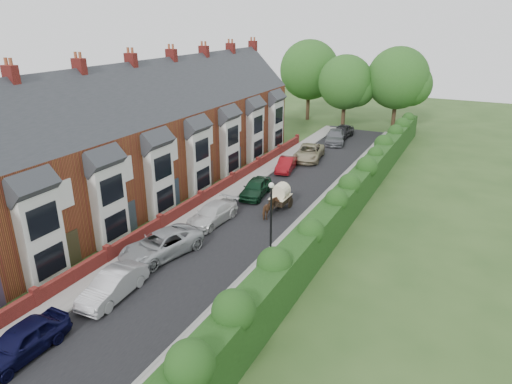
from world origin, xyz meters
TOP-DOWN VIEW (x-y plane):
  - ground at (0.00, 0.00)m, footprint 140.00×140.00m
  - road at (-0.50, 11.00)m, footprint 6.00×58.00m
  - pavement_hedge_side at (3.60, 11.00)m, footprint 2.20×58.00m
  - pavement_house_side at (-4.35, 11.00)m, footprint 1.70×58.00m
  - kerb_hedge_side at (2.55, 11.00)m, footprint 0.18×58.00m
  - kerb_house_side at (-3.55, 11.00)m, footprint 0.18×58.00m
  - hedge at (5.40, 11.00)m, footprint 2.10×58.00m
  - terrace_row at (-10.87, 9.98)m, footprint 9.05×40.50m
  - garden_wall_row at (-5.35, 10.00)m, footprint 0.35×40.35m
  - lamppost at (3.40, 4.00)m, footprint 0.32×0.32m
  - tree_far_left at (-2.65, 40.08)m, footprint 7.14×6.80m
  - tree_far_right at (3.39, 42.08)m, footprint 7.98×7.60m
  - tree_far_back at (-8.59, 43.08)m, footprint 8.40×8.00m
  - car_navy at (-2.86, -7.65)m, footprint 1.71×4.24m
  - car_silver_a at (-2.49, -2.60)m, footprint 1.76×4.36m
  - car_silver_b at (-3.00, 2.06)m, footprint 3.68×5.79m
  - car_white at (-2.75, 7.54)m, footprint 2.15×4.74m
  - car_green at (-2.31, 13.44)m, footprint 2.27×4.45m
  - car_red at (-2.65, 20.45)m, footprint 2.03×4.05m
  - car_beige at (-2.02, 24.89)m, footprint 3.31×5.70m
  - car_grey at (-1.60, 32.37)m, footprint 3.20×5.44m
  - car_black at (-1.60, 35.00)m, footprint 2.09×4.67m
  - horse at (0.54, 10.09)m, footprint 0.77×1.69m
  - horse_cart at (0.54, 11.91)m, footprint 1.28×2.82m

SIDE VIEW (x-z plane):
  - ground at x=0.00m, z-range 0.00..0.00m
  - road at x=-0.50m, z-range 0.00..0.02m
  - pavement_hedge_side at x=3.60m, z-range 0.00..0.12m
  - pavement_house_side at x=-4.35m, z-range 0.00..0.12m
  - kerb_hedge_side at x=2.55m, z-range 0.00..0.13m
  - kerb_house_side at x=-3.55m, z-range 0.00..0.13m
  - garden_wall_row at x=-5.35m, z-range -0.09..1.01m
  - car_red at x=-2.65m, z-range 0.00..1.27m
  - car_white at x=-2.75m, z-range 0.00..1.34m
  - car_silver_a at x=-2.49m, z-range 0.00..1.41m
  - horse at x=0.54m, z-range 0.00..1.42m
  - car_navy at x=-2.86m, z-range 0.00..1.44m
  - car_green at x=-2.31m, z-range 0.00..1.45m
  - car_grey at x=-1.60m, z-range 0.00..1.48m
  - car_silver_b at x=-3.00m, z-range 0.00..1.49m
  - car_beige at x=-2.02m, z-range 0.00..1.49m
  - car_black at x=-1.60m, z-range 0.00..1.56m
  - horse_cart at x=0.54m, z-range 0.15..2.18m
  - hedge at x=5.40m, z-range 0.18..3.03m
  - lamppost at x=3.40m, z-range 0.72..5.88m
  - terrace_row at x=-10.87m, z-range -1.28..10.22m
  - tree_far_left at x=-2.65m, z-range 1.07..10.36m
  - tree_far_right at x=3.39m, z-range 1.16..11.47m
  - tree_far_back at x=-8.59m, z-range 1.21..12.03m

